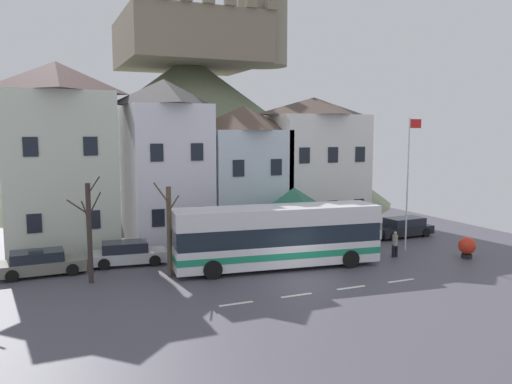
% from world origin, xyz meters
% --- Properties ---
extents(ground_plane, '(40.00, 60.00, 0.07)m').
position_xyz_m(ground_plane, '(0.00, -0.00, -0.03)').
color(ground_plane, '#4E4A55').
extents(townhouse_00, '(6.41, 6.84, 11.88)m').
position_xyz_m(townhouse_00, '(-11.01, 12.39, 5.94)').
color(townhouse_00, silver).
rests_on(townhouse_00, ground_plane).
extents(townhouse_01, '(5.11, 6.68, 11.05)m').
position_xyz_m(townhouse_01, '(-4.26, 12.31, 5.52)').
color(townhouse_01, white).
rests_on(townhouse_01, ground_plane).
extents(townhouse_02, '(5.47, 5.14, 9.35)m').
position_xyz_m(townhouse_02, '(1.19, 11.54, 4.67)').
color(townhouse_02, silver).
rests_on(townhouse_02, ground_plane).
extents(townhouse_03, '(6.84, 5.67, 10.09)m').
position_xyz_m(townhouse_03, '(7.00, 11.80, 5.04)').
color(townhouse_03, white).
rests_on(townhouse_03, ground_plane).
extents(hilltop_castle, '(43.88, 43.88, 23.64)m').
position_xyz_m(hilltop_castle, '(3.61, 33.50, 8.33)').
color(hilltop_castle, '#616C4F').
rests_on(hilltop_castle, ground_plane).
extents(transit_bus, '(11.75, 3.89, 3.43)m').
position_xyz_m(transit_bus, '(-0.22, 2.98, 1.73)').
color(transit_bus, white).
rests_on(transit_bus, ground_plane).
extents(bus_shelter, '(3.60, 3.60, 3.94)m').
position_xyz_m(bus_shelter, '(3.01, 7.23, 3.15)').
color(bus_shelter, '#473D33').
rests_on(bus_shelter, ground_plane).
extents(parked_car_00, '(4.41, 1.99, 1.30)m').
position_xyz_m(parked_car_00, '(-12.38, 6.54, 0.64)').
color(parked_car_00, slate).
rests_on(parked_car_00, ground_plane).
extents(parked_car_01, '(4.35, 2.21, 1.33)m').
position_xyz_m(parked_car_01, '(-7.79, 6.90, 0.65)').
color(parked_car_01, silver).
rests_on(parked_car_01, ground_plane).
extents(parked_car_02, '(4.60, 2.10, 1.37)m').
position_xyz_m(parked_car_02, '(11.80, 7.09, 0.67)').
color(parked_car_02, black).
rests_on(parked_car_02, ground_plane).
extents(parked_car_03, '(4.38, 1.97, 1.32)m').
position_xyz_m(parked_car_03, '(7.16, 7.07, 0.65)').
color(parked_car_03, white).
rests_on(parked_car_03, ground_plane).
extents(pedestrian_00, '(0.39, 0.32, 1.56)m').
position_xyz_m(pedestrian_00, '(7.40, 2.38, 0.81)').
color(pedestrian_00, black).
rests_on(pedestrian_00, ground_plane).
extents(pedestrian_01, '(0.30, 0.30, 1.44)m').
position_xyz_m(pedestrian_01, '(6.40, 5.10, 0.80)').
color(pedestrian_01, black).
rests_on(pedestrian_01, ground_plane).
extents(pedestrian_02, '(0.33, 0.31, 1.60)m').
position_xyz_m(pedestrian_02, '(3.66, 5.12, 0.90)').
color(pedestrian_02, '#38332D').
rests_on(pedestrian_02, ground_plane).
extents(pedestrian_03, '(0.33, 0.31, 1.51)m').
position_xyz_m(pedestrian_03, '(4.69, 5.18, 0.84)').
color(pedestrian_03, '#2D2D38').
rests_on(pedestrian_03, ground_plane).
extents(public_bench, '(1.69, 0.48, 0.87)m').
position_xyz_m(public_bench, '(3.44, 9.30, 0.47)').
color(public_bench, '#33473D').
rests_on(public_bench, ground_plane).
extents(flagpole, '(0.95, 0.10, 8.40)m').
position_xyz_m(flagpole, '(9.19, 3.51, 4.79)').
color(flagpole, silver).
rests_on(flagpole, ground_plane).
extents(harbour_buoy, '(1.03, 1.03, 1.28)m').
position_xyz_m(harbour_buoy, '(11.17, 0.42, 0.71)').
color(harbour_buoy, black).
rests_on(harbour_buoy, ground_plane).
extents(bare_tree_01, '(1.64, 1.95, 5.44)m').
position_xyz_m(bare_tree_01, '(-10.08, 4.02, 2.64)').
color(bare_tree_01, '#382D28').
rests_on(bare_tree_01, ground_plane).
extents(bare_tree_02, '(1.10, 1.75, 5.00)m').
position_xyz_m(bare_tree_02, '(-6.14, 3.59, 2.50)').
color(bare_tree_02, brown).
rests_on(bare_tree_02, ground_plane).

